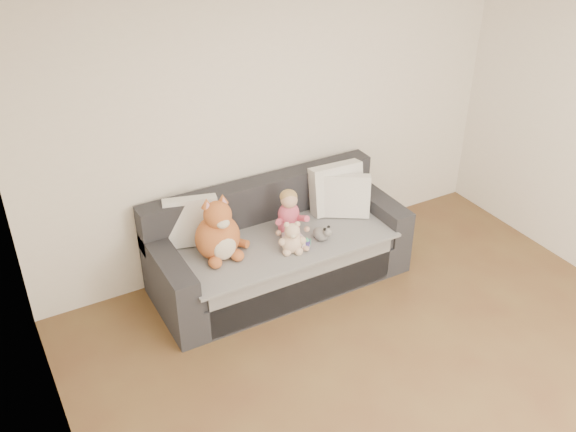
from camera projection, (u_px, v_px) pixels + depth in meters
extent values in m
plane|color=brown|center=(453.00, 429.00, 4.31)|extent=(5.00, 5.00, 0.00)
plane|color=white|center=(528.00, 45.00, 2.96)|extent=(5.00, 5.00, 0.00)
plane|color=white|center=(276.00, 121.00, 5.50)|extent=(4.50, 0.00, 4.50)
plane|color=white|center=(85.00, 426.00, 2.70)|extent=(0.00, 5.00, 5.00)
cube|color=#242428|center=(280.00, 266.00, 5.65)|extent=(2.20, 0.90, 0.30)
cube|color=#242428|center=(281.00, 247.00, 5.51)|extent=(1.90, 0.80, 0.15)
cube|color=#242428|center=(260.00, 200.00, 5.65)|extent=(2.20, 0.20, 0.40)
cube|color=#242428|center=(169.00, 272.00, 5.07)|extent=(0.20, 0.90, 0.30)
cube|color=#242428|center=(375.00, 209.00, 5.91)|extent=(0.20, 0.90, 0.30)
cube|color=#969699|center=(282.00, 240.00, 5.45)|extent=(1.85, 0.88, 0.02)
cube|color=#969699|center=(305.00, 286.00, 5.28)|extent=(1.70, 0.02, 0.41)
cube|color=silver|center=(192.00, 221.00, 5.29)|extent=(0.48, 0.31, 0.42)
cube|color=silver|center=(336.00, 188.00, 5.75)|extent=(0.49, 0.25, 0.45)
cube|color=silver|center=(346.00, 196.00, 5.69)|extent=(0.45, 0.38, 0.40)
ellipsoid|color=#DE4E85|center=(289.00, 226.00, 5.47)|extent=(0.20, 0.16, 0.16)
ellipsoid|color=#DE4E85|center=(289.00, 214.00, 5.42)|extent=(0.19, 0.16, 0.21)
ellipsoid|color=#DBAA8C|center=(289.00, 200.00, 5.34)|extent=(0.14, 0.14, 0.14)
ellipsoid|color=tan|center=(289.00, 196.00, 5.34)|extent=(0.15, 0.15, 0.12)
cylinder|color=#DE4E85|center=(280.00, 221.00, 5.36)|extent=(0.15, 0.19, 0.13)
cylinder|color=#DE4E85|center=(301.00, 218.00, 5.39)|extent=(0.06, 0.20, 0.13)
ellipsoid|color=#DBAA8C|center=(278.00, 233.00, 5.32)|extent=(0.05, 0.05, 0.05)
ellipsoid|color=#DBAA8C|center=(307.00, 229.00, 5.37)|extent=(0.05, 0.05, 0.05)
cylinder|color=#E5B2C6|center=(287.00, 241.00, 5.34)|extent=(0.17, 0.26, 0.08)
cylinder|color=#E5B2C6|center=(300.00, 240.00, 5.36)|extent=(0.11, 0.26, 0.08)
ellipsoid|color=#DBAA8C|center=(289.00, 250.00, 5.24)|extent=(0.05, 0.08, 0.04)
ellipsoid|color=#DBAA8C|center=(306.00, 248.00, 5.27)|extent=(0.05, 0.08, 0.04)
ellipsoid|color=#B15027|center=(218.00, 237.00, 5.15)|extent=(0.37, 0.32, 0.39)
ellipsoid|color=beige|center=(225.00, 248.00, 5.07)|extent=(0.19, 0.09, 0.22)
ellipsoid|color=#B15027|center=(218.00, 215.00, 5.01)|extent=(0.23, 0.23, 0.23)
ellipsoid|color=beige|center=(223.00, 224.00, 4.95)|extent=(0.11, 0.07, 0.08)
cone|color=#B15027|center=(207.00, 203.00, 4.96)|extent=(0.09, 0.09, 0.08)
cone|color=pink|center=(207.00, 204.00, 4.95)|extent=(0.06, 0.06, 0.05)
cone|color=#B15027|center=(223.00, 199.00, 5.01)|extent=(0.09, 0.09, 0.08)
cone|color=pink|center=(223.00, 200.00, 5.01)|extent=(0.06, 0.06, 0.05)
ellipsoid|color=#B15027|center=(215.00, 262.00, 5.06)|extent=(0.11, 0.13, 0.09)
ellipsoid|color=#B15027|center=(237.00, 255.00, 5.15)|extent=(0.11, 0.13, 0.09)
cylinder|color=#B15027|center=(235.00, 241.00, 5.33)|extent=(0.19, 0.25, 0.09)
ellipsoid|color=beige|center=(292.00, 243.00, 5.24)|extent=(0.18, 0.15, 0.18)
ellipsoid|color=beige|center=(292.00, 231.00, 5.17)|extent=(0.13, 0.13, 0.13)
ellipsoid|color=beige|center=(287.00, 225.00, 5.14)|extent=(0.05, 0.05, 0.05)
ellipsoid|color=beige|center=(297.00, 224.00, 5.15)|extent=(0.05, 0.05, 0.05)
ellipsoid|color=beige|center=(293.00, 236.00, 5.13)|extent=(0.05, 0.05, 0.05)
ellipsoid|color=beige|center=(282.00, 242.00, 5.20)|extent=(0.07, 0.07, 0.07)
ellipsoid|color=beige|center=(302.00, 241.00, 5.21)|extent=(0.07, 0.07, 0.07)
ellipsoid|color=beige|center=(287.00, 252.00, 5.21)|extent=(0.07, 0.07, 0.07)
ellipsoid|color=beige|center=(299.00, 251.00, 5.23)|extent=(0.07, 0.07, 0.07)
ellipsoid|color=white|center=(321.00, 234.00, 5.40)|extent=(0.12, 0.16, 0.11)
ellipsoid|color=white|center=(328.00, 232.00, 5.33)|extent=(0.07, 0.07, 0.07)
ellipsoid|color=black|center=(325.00, 229.00, 5.31)|extent=(0.03, 0.03, 0.03)
ellipsoid|color=black|center=(329.00, 227.00, 5.34)|extent=(0.03, 0.03, 0.03)
cylinder|color=#3E3289|center=(307.00, 244.00, 5.29)|extent=(0.08, 0.08, 0.08)
cone|color=#41AA73|center=(307.00, 239.00, 5.26)|extent=(0.07, 0.07, 0.03)
cylinder|color=#41AA73|center=(303.00, 246.00, 5.26)|extent=(0.02, 0.02, 0.06)
cylinder|color=#41AA73|center=(310.00, 242.00, 5.31)|extent=(0.02, 0.02, 0.06)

